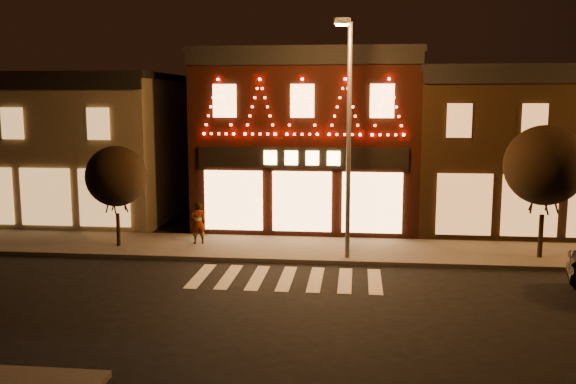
# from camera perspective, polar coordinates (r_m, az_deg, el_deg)

# --- Properties ---
(ground) EXTENTS (120.00, 120.00, 0.00)m
(ground) POSITION_cam_1_polar(r_m,az_deg,el_deg) (17.87, -1.60, -11.49)
(ground) COLOR black
(ground) RESTS_ON ground
(sidewalk_far) EXTENTS (44.00, 4.00, 0.15)m
(sidewalk_far) POSITION_cam_1_polar(r_m,az_deg,el_deg) (25.36, 5.40, -5.29)
(sidewalk_far) COLOR #47423D
(sidewalk_far) RESTS_ON ground
(building_left) EXTENTS (12.20, 8.28, 7.30)m
(building_left) POSITION_cam_1_polar(r_m,az_deg,el_deg) (34.33, -20.29, 3.91)
(building_left) COLOR #675D49
(building_left) RESTS_ON ground
(building_pulp) EXTENTS (10.20, 8.34, 8.30)m
(building_pulp) POSITION_cam_1_polar(r_m,az_deg,el_deg) (30.75, 1.95, 4.89)
(building_pulp) COLOR black
(building_pulp) RESTS_ON ground
(building_right_a) EXTENTS (9.20, 8.28, 7.50)m
(building_right_a) POSITION_cam_1_polar(r_m,az_deg,el_deg) (31.53, 19.47, 3.77)
(building_right_a) COLOR #352312
(building_right_a) RESTS_ON ground
(streetlamp_mid) EXTENTS (0.64, 1.99, 8.67)m
(streetlamp_mid) POSITION_cam_1_polar(r_m,az_deg,el_deg) (22.99, 5.47, 6.31)
(streetlamp_mid) COLOR #59595E
(streetlamp_mid) RESTS_ON sidewalk_far
(tree_left) EXTENTS (2.44, 2.44, 4.08)m
(tree_left) POSITION_cam_1_polar(r_m,az_deg,el_deg) (26.12, -15.36, 1.38)
(tree_left) COLOR black
(tree_left) RESTS_ON sidewalk_far
(tree_right) EXTENTS (2.99, 2.99, 5.00)m
(tree_right) POSITION_cam_1_polar(r_m,az_deg,el_deg) (25.13, 22.33, 2.26)
(tree_right) COLOR black
(tree_right) RESTS_ON sidewalk_far
(pedestrian) EXTENTS (0.74, 0.62, 1.74)m
(pedestrian) POSITION_cam_1_polar(r_m,az_deg,el_deg) (26.16, -8.17, -2.79)
(pedestrian) COLOR gray
(pedestrian) RESTS_ON sidewalk_far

